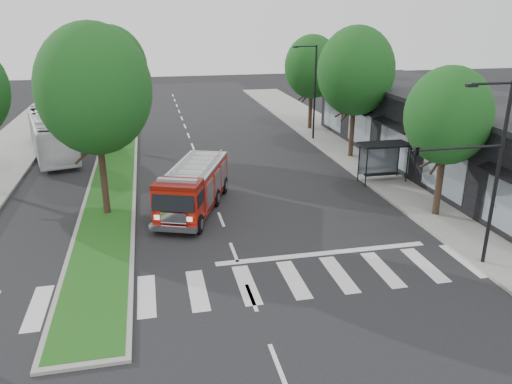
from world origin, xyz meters
TOP-DOWN VIEW (x-y plane):
  - ground at (0.00, 0.00)m, footprint 140.00×140.00m
  - sidewalk_right at (12.50, 10.00)m, footprint 5.00×80.00m
  - median at (-6.00, 18.00)m, footprint 3.00×50.00m
  - storefront_row at (17.00, 10.00)m, footprint 8.00×30.00m
  - bus_shelter at (11.20, 8.15)m, footprint 3.20×1.60m
  - tree_right_near at (11.50, 2.00)m, footprint 4.40×4.40m
  - tree_right_mid at (11.50, 14.00)m, footprint 5.60×5.60m
  - tree_right_far at (11.50, 24.00)m, footprint 5.00×5.00m
  - tree_median_near at (-6.00, 6.00)m, footprint 5.80×5.80m
  - tree_median_far at (-6.00, 20.00)m, footprint 5.60×5.60m
  - streetlight_right_near at (9.61, -3.50)m, footprint 4.08×0.22m
  - streetlight_right_far at (10.35, 20.00)m, footprint 2.11×0.20m
  - fire_engine at (-1.26, 5.70)m, footprint 5.00×8.22m
  - city_bus at (-10.84, 19.76)m, footprint 5.34×11.79m

SIDE VIEW (x-z plane):
  - ground at x=0.00m, z-range 0.00..0.00m
  - sidewalk_right at x=12.50m, z-range 0.00..0.15m
  - median at x=-6.00m, z-range 0.00..0.16m
  - fire_engine at x=-1.26m, z-range -0.06..2.69m
  - city_bus at x=-10.84m, z-range 0.00..3.20m
  - bus_shelter at x=11.20m, z-range 0.73..3.34m
  - storefront_row at x=17.00m, z-range 0.00..5.00m
  - streetlight_right_far at x=10.35m, z-range 0.48..8.48m
  - streetlight_right_near at x=9.61m, z-range 0.67..8.67m
  - tree_right_near at x=11.50m, z-range 1.48..9.53m
  - tree_right_far at x=11.50m, z-range 1.47..10.20m
  - tree_right_mid at x=11.50m, z-range 1.63..11.35m
  - tree_median_far at x=-6.00m, z-range 1.63..11.35m
  - tree_median_near at x=-6.00m, z-range 1.73..11.89m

